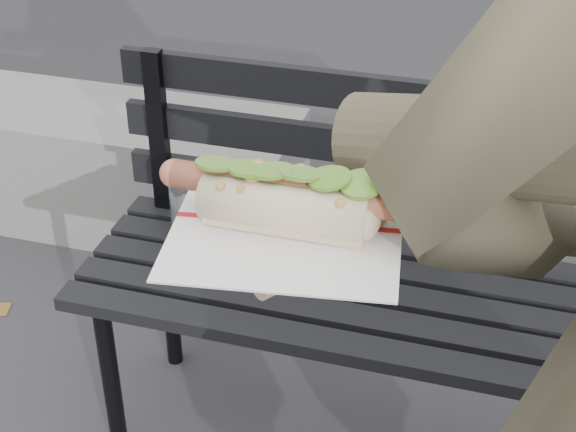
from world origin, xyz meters
name	(u,v)px	position (x,y,z in m)	size (l,w,h in m)	color
park_bench	(429,262)	(0.00, 0.99, 0.52)	(1.50, 0.44, 0.88)	black
concrete_block	(115,168)	(-1.10, 1.68, 0.20)	(1.20, 0.40, 0.40)	slate
held_hotdog	(534,172)	(0.15, 0.11, 1.25)	(0.63, 0.32, 0.20)	brown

